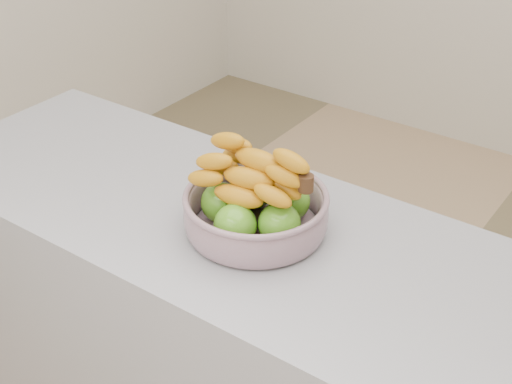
% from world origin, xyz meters
% --- Properties ---
extents(fruit_bowl, '(0.32, 0.32, 0.20)m').
position_xyz_m(fruit_bowl, '(-0.07, -0.39, 0.96)').
color(fruit_bowl, '#A2ACC2').
rests_on(fruit_bowl, counter).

